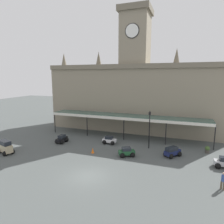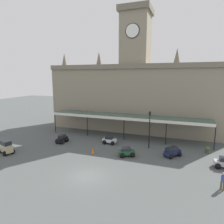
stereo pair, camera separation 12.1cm
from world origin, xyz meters
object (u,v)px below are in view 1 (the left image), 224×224
at_px(car_green_sedan, 127,152).
at_px(car_navy_estate, 172,152).
at_px(planter_by_canopy, 207,150).
at_px(car_black_sedan, 62,139).
at_px(car_white_sedan, 109,141).
at_px(car_beige_van, 5,148).
at_px(traffic_cone, 93,150).
at_px(pedestrian_near_entrance, 223,180).
at_px(victorian_lamppost, 149,126).

bearing_deg(car_green_sedan, car_navy_estate, 19.23).
bearing_deg(car_green_sedan, planter_by_canopy, 25.61).
bearing_deg(car_black_sedan, car_white_sedan, 15.39).
distance_m(car_green_sedan, car_beige_van, 16.14).
bearing_deg(planter_by_canopy, car_beige_van, -159.82).
xyz_separation_m(car_navy_estate, car_white_sedan, (-9.34, 1.85, -0.06)).
bearing_deg(car_navy_estate, car_green_sedan, -160.77).
bearing_deg(traffic_cone, pedestrian_near_entrance, -14.92).
distance_m(car_navy_estate, car_white_sedan, 9.52).
bearing_deg(car_white_sedan, planter_by_canopy, 3.97).
xyz_separation_m(car_white_sedan, car_black_sedan, (-7.16, -1.97, 0.00)).
bearing_deg(car_navy_estate, car_beige_van, -162.77).
xyz_separation_m(victorian_lamppost, planter_by_canopy, (7.68, 0.87, -2.84)).
relative_size(car_navy_estate, car_black_sedan, 1.17).
xyz_separation_m(car_black_sedan, pedestrian_near_entrance, (21.28, -6.29, 0.41)).
distance_m(car_beige_van, pedestrian_near_entrance, 25.78).
bearing_deg(car_beige_van, planter_by_canopy, 20.18).
height_order(car_beige_van, car_white_sedan, car_beige_van).
distance_m(pedestrian_near_entrance, traffic_cone, 15.40).
height_order(pedestrian_near_entrance, traffic_cone, pedestrian_near_entrance).
height_order(car_black_sedan, traffic_cone, car_black_sedan).
distance_m(car_green_sedan, victorian_lamppost, 5.27).
bearing_deg(traffic_cone, car_white_sedan, 80.02).
bearing_deg(victorian_lamppost, car_green_sedan, -119.62).
height_order(car_navy_estate, planter_by_canopy, car_navy_estate).
relative_size(car_white_sedan, victorian_lamppost, 0.38).
relative_size(victorian_lamppost, traffic_cone, 7.52).
bearing_deg(pedestrian_near_entrance, car_beige_van, -179.77).
relative_size(pedestrian_near_entrance, planter_by_canopy, 1.74).
bearing_deg(car_white_sedan, victorian_lamppost, 0.75).
height_order(pedestrian_near_entrance, planter_by_canopy, pedestrian_near_entrance).
distance_m(car_beige_van, traffic_cone, 11.65).
distance_m(car_white_sedan, car_black_sedan, 7.43).
relative_size(car_navy_estate, traffic_cone, 3.35).
xyz_separation_m(pedestrian_near_entrance, traffic_cone, (-14.87, 3.96, -0.55)).
height_order(traffic_cone, planter_by_canopy, planter_by_canopy).
relative_size(car_green_sedan, car_black_sedan, 1.09).
bearing_deg(car_beige_van, car_green_sedan, 16.50).
distance_m(car_black_sedan, pedestrian_near_entrance, 22.19).
xyz_separation_m(car_green_sedan, car_beige_van, (-15.47, -4.58, 0.30)).
bearing_deg(pedestrian_near_entrance, car_white_sedan, 149.65).
distance_m(car_navy_estate, car_black_sedan, 16.50).
relative_size(car_beige_van, car_navy_estate, 1.07).
bearing_deg(car_green_sedan, traffic_cone, -173.53).
height_order(car_black_sedan, victorian_lamppost, victorian_lamppost).
xyz_separation_m(car_beige_van, traffic_cone, (10.91, 4.07, -0.45)).
distance_m(pedestrian_near_entrance, planter_by_canopy, 9.23).
height_order(car_green_sedan, car_white_sedan, same).
distance_m(car_white_sedan, pedestrian_near_entrance, 16.36).
xyz_separation_m(pedestrian_near_entrance, victorian_lamppost, (-8.11, 8.34, 2.42)).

